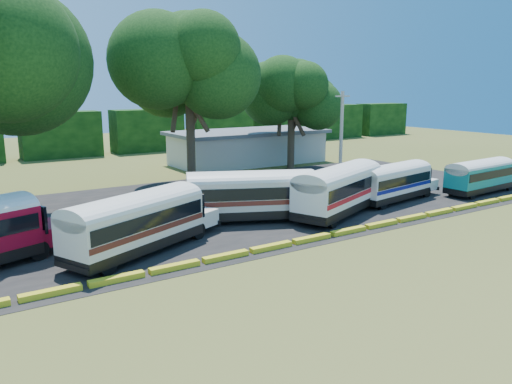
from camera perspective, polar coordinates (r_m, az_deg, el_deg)
ground at (r=27.37m, az=0.32°, el=-7.69°), size 160.00×160.00×0.00m
asphalt_strip at (r=37.95m, az=-8.36°, el=-2.20°), size 64.00×24.00×0.02m
curb at (r=28.11m, az=-0.80°, el=-6.83°), size 53.70×0.45×0.30m
terminal_building at (r=61.17m, az=-0.93°, el=5.21°), size 19.00×9.00×4.00m
treeline_backdrop at (r=71.26m, az=-21.41°, el=6.14°), size 130.00×4.00×6.00m
bus_cream_west at (r=28.51m, az=-13.32°, el=-3.08°), size 10.67×6.78×3.47m
bus_cream_east at (r=34.47m, az=-0.19°, el=-0.10°), size 10.94×6.73×3.55m
bus_white_red at (r=36.59m, az=9.59°, el=0.54°), size 11.33×6.72×3.66m
bus_white_blue at (r=41.94m, az=15.49°, el=1.30°), size 9.75×3.83×3.12m
bus_teal at (r=47.82m, az=24.33°, el=1.87°), size 9.18×2.79×2.98m
tree_center at (r=45.98m, az=-7.72°, el=14.85°), size 10.99×10.99×15.69m
tree_east at (r=56.33m, az=4.11°, el=11.43°), size 8.79×8.79×12.00m
utility_pole at (r=45.01m, az=9.70°, el=5.82°), size 1.60×0.30×8.83m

